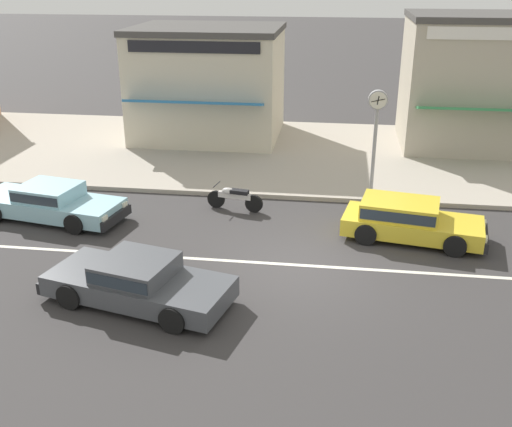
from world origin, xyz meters
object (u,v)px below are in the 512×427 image
Objects in this scene: motorcycle_0 at (234,197)px; sedan_pale_blue_4 at (50,202)px; shopfront_far_kios at (209,82)px; shopfront_mid_block at (470,81)px; hatchback_yellow_3 at (408,219)px; street_clock at (377,118)px; sedan_dark_grey_2 at (137,281)px.

sedan_pale_blue_4 is at bearing -165.26° from motorcycle_0.
sedan_pale_blue_4 is 10.21m from shopfront_far_kios.
shopfront_far_kios is at bearing 106.95° from motorcycle_0.
hatchback_yellow_3 is at bearing -108.09° from shopfront_mid_block.
shopfront_far_kios reaches higher than sedan_pale_blue_4.
hatchback_yellow_3 is 0.76× the size of shopfront_mid_block.
shopfront_mid_block reaches higher than street_clock.
sedan_dark_grey_2 is 17.07m from shopfront_mid_block.
shopfront_far_kios is (2.90, 9.59, 1.94)m from sedan_pale_blue_4.
street_clock is 7.41m from shopfront_mid_block.
motorcycle_0 is 11.91m from shopfront_mid_block.
sedan_pale_blue_4 is 10.49m from street_clock.
street_clock is at bearing -42.40° from shopfront_far_kios.
street_clock is at bearing 103.95° from hatchback_yellow_3.
sedan_dark_grey_2 is at bearing -145.88° from hatchback_yellow_3.
shopfront_mid_block reaches higher than motorcycle_0.
shopfront_far_kios is at bearing 137.60° from street_clock.
sedan_dark_grey_2 is 2.53× the size of motorcycle_0.
shopfront_far_kios reaches higher than sedan_dark_grey_2.
shopfront_mid_block reaches higher than sedan_pale_blue_4.
shopfront_mid_block is (9.54, 13.98, 2.25)m from sedan_dark_grey_2.
hatchback_yellow_3 is 0.66× the size of shopfront_far_kios.
sedan_pale_blue_4 is (-4.17, 4.36, 0.00)m from sedan_dark_grey_2.
sedan_dark_grey_2 is at bearing -125.57° from street_clock.
hatchback_yellow_3 is at bearing -76.05° from street_clock.
shopfront_mid_block is 10.80m from shopfront_far_kios.
sedan_dark_grey_2 reaches higher than motorcycle_0.
sedan_dark_grey_2 is 9.75m from street_clock.
shopfront_mid_block is (4.00, 6.23, 0.16)m from street_clock.
hatchback_yellow_3 is 5.36m from motorcycle_0.
sedan_pale_blue_4 is 2.65× the size of motorcycle_0.
street_clock is (-0.85, 3.42, 2.03)m from hatchback_yellow_3.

